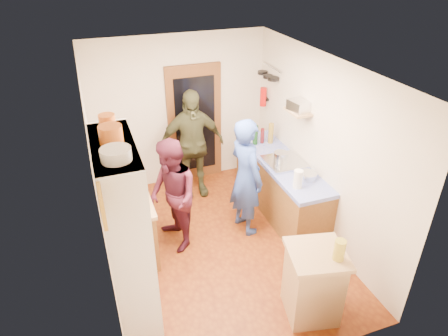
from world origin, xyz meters
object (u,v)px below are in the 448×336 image
right_counter_base (280,187)px  person_left (173,195)px  island_base (313,285)px  person_hob (249,177)px  hutch_body (127,238)px  person_back (192,145)px

right_counter_base → person_left: bearing=-172.7°
island_base → person_hob: size_ratio=0.48×
hutch_body → person_back: 2.63m
hutch_body → person_hob: bearing=29.2°
person_hob → person_back: 1.31m
person_left → person_back: bearing=144.7°
person_left → person_back: size_ratio=0.88×
hutch_body → person_hob: 2.12m
hutch_body → person_hob: hutch_body is taller
person_hob → person_back: (-0.49, 1.22, 0.04)m
person_hob → person_left: person_hob is taller
person_hob → person_back: bearing=10.1°
hutch_body → right_counter_base: bearing=27.5°
right_counter_base → hutch_body: bearing=-152.5°
hutch_body → right_counter_base: (2.50, 1.30, -0.68)m
person_hob → hutch_body: bearing=107.5°
island_base → person_left: bearing=123.4°
right_counter_base → island_base: bearing=-106.5°
island_base → person_hob: person_hob is taller
island_base → person_left: (-1.17, 1.77, 0.39)m
right_counter_base → person_left: (-1.76, -0.23, 0.40)m
hutch_body → person_left: size_ratio=1.34×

